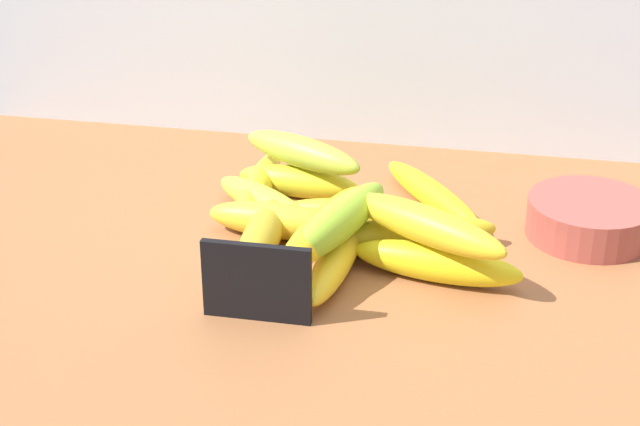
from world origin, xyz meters
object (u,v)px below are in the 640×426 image
at_px(banana_1, 258,186).
at_px(banana_9, 298,182).
at_px(banana_6, 410,234).
at_px(banana_7, 261,239).
at_px(banana_13, 323,230).
at_px(banana_2, 277,221).
at_px(banana_12, 426,225).
at_px(banana_8, 365,215).
at_px(fruit_bowl, 590,218).
at_px(banana_4, 337,257).
at_px(banana_0, 266,203).
at_px(banana_10, 302,152).
at_px(chalkboard_sign, 257,285).
at_px(banana_3, 437,263).
at_px(banana_11, 338,221).
at_px(banana_5, 432,194).

distance_m(banana_1, banana_9, 0.05).
xyz_separation_m(banana_6, banana_7, (-0.16, -0.04, -0.00)).
relative_size(banana_1, banana_9, 1.34).
bearing_deg(banana_9, banana_13, -70.38).
xyz_separation_m(banana_1, banana_2, (0.05, -0.10, 0.00)).
bearing_deg(banana_12, banana_8, 128.68).
distance_m(banana_6, banana_8, 0.07).
height_order(fruit_bowl, banana_12, banana_12).
bearing_deg(banana_4, banana_0, 133.15).
xyz_separation_m(banana_2, banana_10, (0.00, 0.12, 0.04)).
bearing_deg(banana_9, fruit_bowl, -6.24).
bearing_deg(chalkboard_sign, banana_13, 63.37).
bearing_deg(banana_6, banana_1, 153.70).
xyz_separation_m(chalkboard_sign, banana_7, (-0.03, 0.13, -0.02)).
xyz_separation_m(banana_0, banana_6, (0.18, -0.05, 0.00)).
bearing_deg(banana_13, fruit_bowl, 28.51).
xyz_separation_m(banana_1, banana_13, (0.12, -0.18, 0.04)).
bearing_deg(fruit_bowl, chalkboard_sign, -143.06).
xyz_separation_m(chalkboard_sign, banana_10, (-0.02, 0.29, 0.02)).
relative_size(banana_8, banana_12, 0.97).
relative_size(banana_1, banana_12, 1.06).
relative_size(banana_0, banana_3, 0.95).
distance_m(banana_0, banana_3, 0.24).
distance_m(banana_9, banana_11, 0.20).
bearing_deg(banana_11, fruit_bowl, 26.45).
relative_size(banana_2, banana_10, 0.95).
bearing_deg(banana_0, chalkboard_sign, -78.23).
distance_m(banana_3, banana_11, 0.11).
height_order(banana_2, banana_11, banana_11).
distance_m(chalkboard_sign, banana_9, 0.29).
relative_size(banana_4, banana_5, 0.97).
bearing_deg(banana_1, banana_9, 20.43).
height_order(banana_4, banana_8, banana_4).
height_order(fruit_bowl, banana_9, fruit_bowl).
height_order(chalkboard_sign, banana_6, chalkboard_sign).
relative_size(banana_6, banana_11, 1.00).
bearing_deg(banana_1, banana_8, -20.50).
relative_size(banana_3, banana_8, 0.95).
distance_m(fruit_bowl, banana_12, 0.22).
distance_m(banana_8, banana_13, 0.13).
xyz_separation_m(banana_8, banana_10, (-0.09, 0.07, 0.04)).
bearing_deg(banana_8, banana_5, 45.66).
relative_size(banana_7, banana_12, 1.00).
xyz_separation_m(banana_2, banana_3, (0.19, -0.06, -0.00)).
distance_m(chalkboard_sign, banana_11, 0.13).
bearing_deg(fruit_bowl, banana_12, -143.40).
height_order(banana_4, banana_11, banana_11).
xyz_separation_m(banana_5, banana_10, (-0.16, 0.00, 0.04)).
bearing_deg(banana_3, banana_2, 161.65).
height_order(banana_0, banana_10, banana_10).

